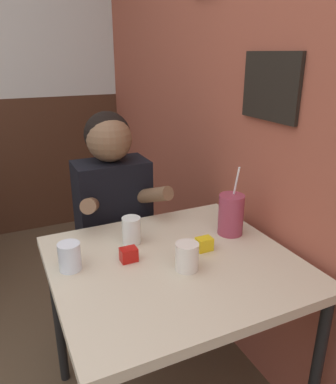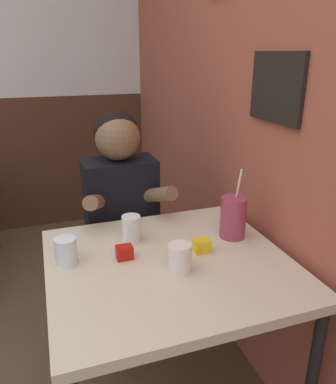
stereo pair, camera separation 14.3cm
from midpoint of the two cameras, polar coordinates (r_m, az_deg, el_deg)
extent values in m
cube|color=#9E4C38|center=(2.17, 7.17, 18.26)|extent=(0.06, 4.42, 2.70)
cube|color=black|center=(1.49, 18.91, 14.80)|extent=(0.02, 0.31, 0.25)
cube|color=#472819|center=(3.32, -22.85, 3.52)|extent=(5.35, 0.06, 1.10)
cube|color=beige|center=(1.38, 3.21, -11.12)|extent=(0.86, 0.80, 0.04)
cylinder|color=black|center=(1.80, -13.66, -17.13)|extent=(0.04, 0.04, 0.69)
cylinder|color=black|center=(1.99, 9.69, -12.87)|extent=(0.04, 0.04, 0.69)
cube|color=black|center=(2.07, -4.55, -15.05)|extent=(0.31, 0.20, 0.46)
cube|color=black|center=(1.83, -4.97, -2.72)|extent=(0.34, 0.20, 0.50)
sphere|color=black|center=(1.74, -5.55, 8.86)|extent=(0.21, 0.21, 0.21)
sphere|color=brown|center=(1.72, -5.33, 8.20)|extent=(0.21, 0.21, 0.21)
cylinder|color=brown|center=(1.64, -8.49, -1.58)|extent=(0.14, 0.27, 0.15)
cylinder|color=brown|center=(1.70, 0.53, -0.48)|extent=(0.14, 0.27, 0.15)
cylinder|color=#99384C|center=(1.53, 12.54, -3.84)|extent=(0.10, 0.10, 0.17)
cylinder|color=white|center=(1.49, 13.44, 0.95)|extent=(0.01, 0.04, 0.14)
cylinder|color=silver|center=(1.35, -12.36, -8.88)|extent=(0.08, 0.08, 0.10)
cylinder|color=silver|center=(1.48, -2.86, -5.64)|extent=(0.07, 0.07, 0.11)
cylinder|color=silver|center=(1.29, 5.04, -9.98)|extent=(0.08, 0.08, 0.10)
cube|color=#B7140F|center=(1.37, -3.66, -9.25)|extent=(0.06, 0.04, 0.05)
cube|color=yellow|center=(1.42, 8.08, -8.19)|extent=(0.06, 0.04, 0.05)
camera|label=1|loc=(0.07, -87.14, 1.07)|focal=35.00mm
camera|label=2|loc=(0.07, 92.86, -1.07)|focal=35.00mm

